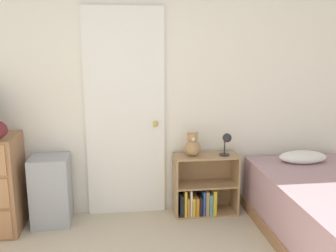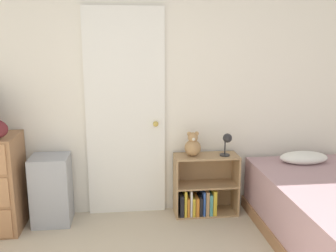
{
  "view_description": "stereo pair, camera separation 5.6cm",
  "coord_description": "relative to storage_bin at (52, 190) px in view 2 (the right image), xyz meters",
  "views": [
    {
      "loc": [
        -0.16,
        -1.55,
        1.73
      ],
      "look_at": [
        0.29,
        1.94,
        0.97
      ],
      "focal_mm": 40.0,
      "sensor_mm": 36.0,
      "label": 1
    },
    {
      "loc": [
        -0.1,
        -1.55,
        1.73
      ],
      "look_at": [
        0.29,
        1.94,
        0.97
      ],
      "focal_mm": 40.0,
      "sensor_mm": 36.0,
      "label": 2
    }
  ],
  "objects": [
    {
      "name": "teddy_bear",
      "position": [
        1.4,
        0.03,
        0.4
      ],
      "size": [
        0.17,
        0.17,
        0.25
      ],
      "color": "tan",
      "rests_on": "bookshelf"
    },
    {
      "name": "wall_back",
      "position": [
        0.85,
        0.22,
        0.93
      ],
      "size": [
        10.0,
        0.06,
        2.55
      ],
      "color": "white",
      "rests_on": "ground_plane"
    },
    {
      "name": "door_closed",
      "position": [
        0.74,
        0.17,
        0.71
      ],
      "size": [
        0.79,
        0.09,
        2.1
      ],
      "color": "white",
      "rests_on": "ground_plane"
    },
    {
      "name": "storage_bin",
      "position": [
        0.0,
        0.0,
        0.0
      ],
      "size": [
        0.36,
        0.34,
        0.68
      ],
      "color": "#999EA8",
      "rests_on": "ground_plane"
    },
    {
      "name": "bookshelf",
      "position": [
        1.51,
        0.03,
        -0.1
      ],
      "size": [
        0.65,
        0.28,
        0.63
      ],
      "color": "tan",
      "rests_on": "ground_plane"
    },
    {
      "name": "desk_lamp",
      "position": [
        1.75,
        -0.01,
        0.45
      ],
      "size": [
        0.12,
        0.11,
        0.23
      ],
      "color": "#262628",
      "rests_on": "bookshelf"
    }
  ]
}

